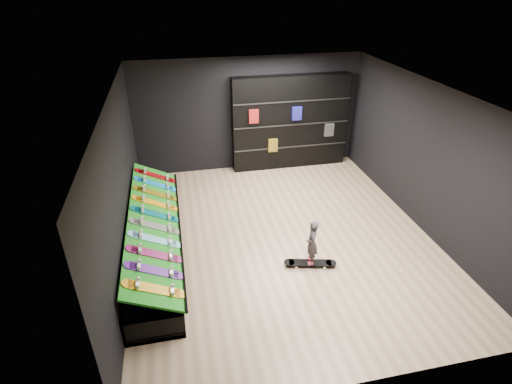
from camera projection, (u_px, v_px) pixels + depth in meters
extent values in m
cube|color=tan|center=(281.00, 236.00, 8.32)|extent=(6.00, 7.00, 0.01)
cube|color=white|center=(287.00, 93.00, 6.86)|extent=(6.00, 7.00, 0.01)
cube|color=black|center=(248.00, 115.00, 10.58)|extent=(6.00, 0.02, 3.00)
cube|color=black|center=(366.00, 302.00, 4.60)|extent=(6.00, 0.02, 3.00)
cube|color=black|center=(120.00, 187.00, 7.04)|extent=(0.02, 7.00, 3.00)
cube|color=black|center=(425.00, 158.00, 8.14)|extent=(0.02, 7.00, 3.00)
cube|color=#116E11|center=(155.00, 221.00, 7.52)|extent=(0.92, 4.50, 0.46)
cube|color=black|center=(290.00, 123.00, 10.75)|extent=(3.15, 0.37, 2.52)
imported|color=black|center=(311.00, 251.00, 7.30)|extent=(0.19, 0.23, 0.53)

